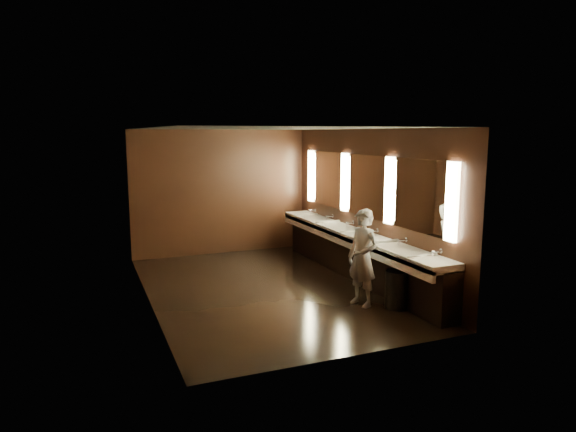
# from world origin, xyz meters

# --- Properties ---
(floor) EXTENTS (6.00, 6.00, 0.00)m
(floor) POSITION_xyz_m (0.00, 0.00, 0.00)
(floor) COLOR black
(floor) RESTS_ON ground
(ceiling) EXTENTS (4.00, 6.00, 0.02)m
(ceiling) POSITION_xyz_m (0.00, 0.00, 2.80)
(ceiling) COLOR #2D2D2B
(ceiling) RESTS_ON wall_back
(wall_back) EXTENTS (4.00, 0.02, 2.80)m
(wall_back) POSITION_xyz_m (0.00, 3.00, 1.40)
(wall_back) COLOR black
(wall_back) RESTS_ON floor
(wall_front) EXTENTS (4.00, 0.02, 2.80)m
(wall_front) POSITION_xyz_m (0.00, -3.00, 1.40)
(wall_front) COLOR black
(wall_front) RESTS_ON floor
(wall_left) EXTENTS (0.02, 6.00, 2.80)m
(wall_left) POSITION_xyz_m (-2.00, 0.00, 1.40)
(wall_left) COLOR black
(wall_left) RESTS_ON floor
(wall_right) EXTENTS (0.02, 6.00, 2.80)m
(wall_right) POSITION_xyz_m (2.00, 0.00, 1.40)
(wall_right) COLOR black
(wall_right) RESTS_ON floor
(sink_counter) EXTENTS (0.55, 5.40, 1.01)m
(sink_counter) POSITION_xyz_m (1.79, 0.00, 0.50)
(sink_counter) COLOR black
(sink_counter) RESTS_ON floor
(mirror_band) EXTENTS (0.06, 5.03, 1.15)m
(mirror_band) POSITION_xyz_m (1.98, -0.00, 1.75)
(mirror_band) COLOR #FDF2B6
(mirror_band) RESTS_ON wall_right
(person) EXTENTS (0.52, 0.65, 1.55)m
(person) POSITION_xyz_m (1.13, -1.37, 0.78)
(person) COLOR #90AFD8
(person) RESTS_ON floor
(trash_bin) EXTENTS (0.41, 0.41, 0.59)m
(trash_bin) POSITION_xyz_m (1.58, -1.70, 0.30)
(trash_bin) COLOR black
(trash_bin) RESTS_ON floor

